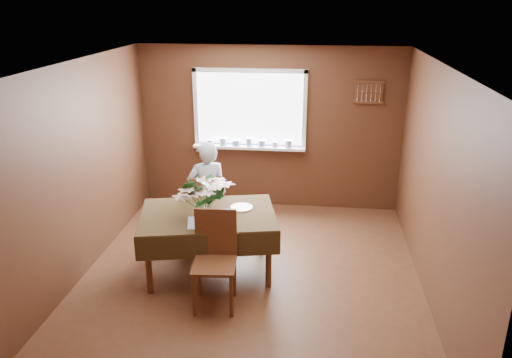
# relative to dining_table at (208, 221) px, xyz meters

# --- Properties ---
(floor) EXTENTS (4.50, 4.50, 0.00)m
(floor) POSITION_rel_dining_table_xyz_m (0.51, -0.09, -0.67)
(floor) COLOR #512D1B
(floor) RESTS_ON ground
(ceiling) EXTENTS (4.50, 4.50, 0.00)m
(ceiling) POSITION_rel_dining_table_xyz_m (0.51, -0.09, 1.83)
(ceiling) COLOR white
(ceiling) RESTS_ON wall_back
(wall_back) EXTENTS (4.00, 0.00, 4.00)m
(wall_back) POSITION_rel_dining_table_xyz_m (0.51, 2.16, 0.58)
(wall_back) COLOR brown
(wall_back) RESTS_ON floor
(wall_front) EXTENTS (4.00, 0.00, 4.00)m
(wall_front) POSITION_rel_dining_table_xyz_m (0.51, -2.34, 0.58)
(wall_front) COLOR brown
(wall_front) RESTS_ON floor
(wall_left) EXTENTS (0.00, 4.50, 4.50)m
(wall_left) POSITION_rel_dining_table_xyz_m (-1.49, -0.09, 0.58)
(wall_left) COLOR brown
(wall_left) RESTS_ON floor
(wall_right) EXTENTS (0.00, 4.50, 4.50)m
(wall_right) POSITION_rel_dining_table_xyz_m (2.51, -0.09, 0.58)
(wall_right) COLOR brown
(wall_right) RESTS_ON floor
(window_assembly) EXTENTS (1.72, 0.20, 1.22)m
(window_assembly) POSITION_rel_dining_table_xyz_m (0.22, 2.11, 0.67)
(window_assembly) COLOR white
(window_assembly) RESTS_ON wall_back
(spoon_rack) EXTENTS (0.44, 0.05, 0.33)m
(spoon_rack) POSITION_rel_dining_table_xyz_m (1.96, 2.13, 1.18)
(spoon_rack) COLOR brown
(spoon_rack) RESTS_ON wall_back
(dining_table) EXTENTS (1.77, 1.39, 0.77)m
(dining_table) POSITION_rel_dining_table_xyz_m (0.00, 0.00, 0.00)
(dining_table) COLOR brown
(dining_table) RESTS_ON floor
(chair_far) EXTENTS (0.55, 0.55, 0.97)m
(chair_far) POSITION_rel_dining_table_xyz_m (-0.21, 0.76, -0.15)
(chair_far) COLOR brown
(chair_far) RESTS_ON floor
(chair_near) EXTENTS (0.49, 0.49, 1.05)m
(chair_near) POSITION_rel_dining_table_xyz_m (0.21, -0.62, -0.11)
(chair_near) COLOR brown
(chair_near) RESTS_ON floor
(seated_woman) EXTENTS (0.61, 0.52, 1.43)m
(seated_woman) POSITION_rel_dining_table_xyz_m (-0.16, 0.71, 0.04)
(seated_woman) COLOR white
(seated_woman) RESTS_ON floor
(flower_bouquet) EXTENTS (0.53, 0.53, 0.45)m
(flower_bouquet) POSITION_rel_dining_table_xyz_m (0.01, -0.17, 0.39)
(flower_bouquet) COLOR white
(flower_bouquet) RESTS_ON dining_table
(side_plate) EXTENTS (0.37, 0.37, 0.01)m
(side_plate) POSITION_rel_dining_table_xyz_m (0.37, 0.21, 0.10)
(side_plate) COLOR white
(side_plate) RESTS_ON dining_table
(table_knife) EXTENTS (0.04, 0.22, 0.00)m
(table_knife) POSITION_rel_dining_table_xyz_m (0.19, -0.22, 0.10)
(table_knife) COLOR silver
(table_knife) RESTS_ON dining_table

